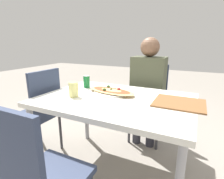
# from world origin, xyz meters

# --- Properties ---
(ground_plane) EXTENTS (14.00, 14.00, 0.00)m
(ground_plane) POSITION_xyz_m (0.00, 0.00, 0.00)
(ground_plane) COLOR gray
(dining_table) EXTENTS (1.29, 0.91, 0.75)m
(dining_table) POSITION_xyz_m (0.00, 0.00, 0.68)
(dining_table) COLOR silver
(dining_table) RESTS_ON ground_plane
(chair_far_seated) EXTENTS (0.40, 0.40, 0.96)m
(chair_far_seated) POSITION_xyz_m (0.11, 0.79, 0.54)
(chair_far_seated) COLOR #2D3851
(chair_far_seated) RESTS_ON ground_plane
(chair_near_camera) EXTENTS (0.40, 0.40, 0.96)m
(chair_near_camera) POSITION_xyz_m (-0.08, -0.79, 0.54)
(chair_near_camera) COLOR #2D3851
(chair_near_camera) RESTS_ON ground_plane
(chair_side_left) EXTENTS (0.40, 0.40, 0.96)m
(chair_side_left) POSITION_xyz_m (-0.83, -0.09, 0.54)
(chair_side_left) COLOR #2D3851
(chair_side_left) RESTS_ON ground_plane
(person_seated) EXTENTS (0.38, 0.27, 1.27)m
(person_seated) POSITION_xyz_m (0.11, 0.67, 0.75)
(person_seated) COLOR #2D2D38
(person_seated) RESTS_ON ground_plane
(pizza_main) EXTENTS (0.52, 0.32, 0.06)m
(pizza_main) POSITION_xyz_m (-0.09, 0.11, 0.77)
(pizza_main) COLOR white
(pizza_main) RESTS_ON dining_table
(soda_can) EXTENTS (0.07, 0.07, 0.12)m
(soda_can) POSITION_xyz_m (-0.42, 0.19, 0.82)
(soda_can) COLOR #197233
(soda_can) RESTS_ON dining_table
(drink_glass) EXTENTS (0.08, 0.08, 0.13)m
(drink_glass) POSITION_xyz_m (-0.34, -0.13, 0.82)
(drink_glass) COLOR #E0DB7F
(drink_glass) RESTS_ON dining_table
(serving_tray) EXTENTS (0.38, 0.33, 0.01)m
(serving_tray) POSITION_xyz_m (0.51, 0.08, 0.76)
(serving_tray) COLOR brown
(serving_tray) RESTS_ON dining_table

